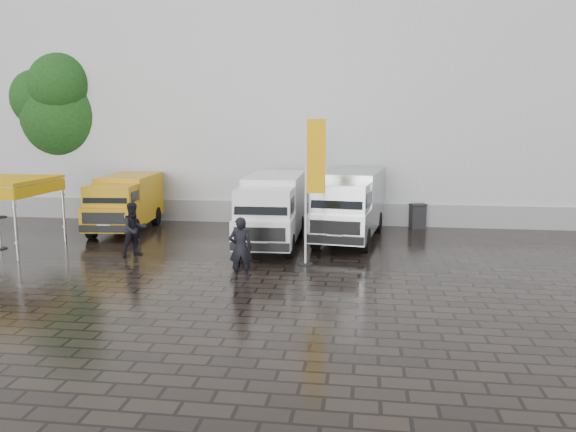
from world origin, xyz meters
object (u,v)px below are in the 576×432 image
object	(u,v)px
van_silver	(350,206)
wheelie_bin	(417,216)
flagpole	(311,181)
person_front	(241,248)
van_yellow	(125,204)
cocktail_table	(0,233)
person_tent	(134,229)
van_white	(272,211)

from	to	relation	value
van_silver	wheelie_bin	world-z (taller)	van_silver
flagpole	person_front	bearing A→B (deg)	-132.38
van_yellow	wheelie_bin	size ratio (longest dim) A/B	4.68
cocktail_table	wheelie_bin	world-z (taller)	cocktail_table
van_yellow	person_tent	size ratio (longest dim) A/B	2.70
van_yellow	van_white	world-z (taller)	van_white
van_white	cocktail_table	size ratio (longest dim) A/B	5.02
person_front	person_tent	xyz separation A→B (m)	(-4.35, 2.47, -0.01)
van_silver	person_front	distance (m)	6.94
van_yellow	person_front	bearing A→B (deg)	-50.90
van_silver	person_tent	distance (m)	8.29
flagpole	person_tent	xyz separation A→B (m)	(-6.24, 0.40, -1.81)
person_front	person_tent	distance (m)	5.01
van_silver	cocktail_table	world-z (taller)	van_silver
wheelie_bin	person_tent	size ratio (longest dim) A/B	0.58
wheelie_bin	van_silver	bearing A→B (deg)	-146.96
flagpole	wheelie_bin	xyz separation A→B (m)	(4.03, 7.05, -2.20)
flagpole	person_tent	world-z (taller)	flagpole
van_yellow	cocktail_table	size ratio (longest dim) A/B	4.24
wheelie_bin	person_front	distance (m)	10.88
van_silver	person_tent	bearing A→B (deg)	-145.27
van_silver	van_white	bearing A→B (deg)	-145.98
van_white	wheelie_bin	bearing A→B (deg)	34.96
flagpole	van_white	bearing A→B (deg)	122.54
van_silver	person_tent	size ratio (longest dim) A/B	3.29
van_white	person_tent	size ratio (longest dim) A/B	3.20
van_silver	flagpole	xyz separation A→B (m)	(-1.13, -4.17, 1.40)
wheelie_bin	person_front	size ratio (longest dim) A/B	0.57
flagpole	wheelie_bin	distance (m)	8.41
flagpole	van_silver	bearing A→B (deg)	74.85
flagpole	wheelie_bin	world-z (taller)	flagpole
van_yellow	van_silver	size ratio (longest dim) A/B	0.82
van_white	van_yellow	bearing A→B (deg)	162.68
van_white	wheelie_bin	size ratio (longest dim) A/B	5.54
van_yellow	wheelie_bin	bearing A→B (deg)	5.83
flagpole	person_front	distance (m)	3.33
van_silver	van_yellow	bearing A→B (deg)	-174.96
van_silver	flagpole	size ratio (longest dim) A/B	1.26
van_silver	flagpole	distance (m)	4.54
person_front	cocktail_table	bearing A→B (deg)	-26.60
van_white	flagpole	xyz separation A→B (m)	(1.75, -2.74, 1.44)
van_yellow	van_white	xyz separation A→B (m)	(6.67, -1.86, 0.13)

